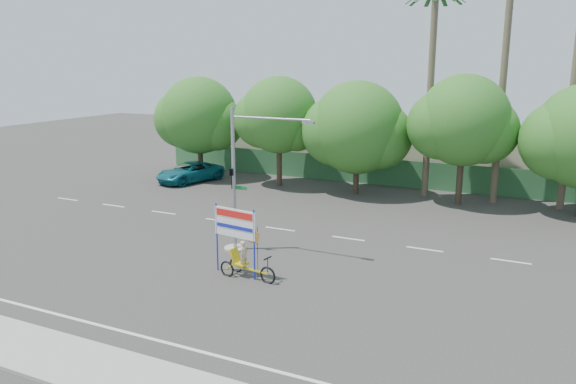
% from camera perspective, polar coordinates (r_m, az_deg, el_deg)
% --- Properties ---
extents(ground, '(120.00, 120.00, 0.00)m').
position_cam_1_polar(ground, '(23.68, -5.12, -9.47)').
color(ground, '#33302D').
rests_on(ground, ground).
extents(sidewalk_near, '(50.00, 2.40, 0.12)m').
position_cam_1_polar(sidewalk_near, '(18.29, -17.69, -17.10)').
color(sidewalk_near, gray).
rests_on(sidewalk_near, ground).
extents(fence, '(38.00, 0.08, 2.00)m').
position_cam_1_polar(fence, '(42.56, 9.71, 2.01)').
color(fence, '#336B3D').
rests_on(fence, ground).
extents(building_left, '(12.00, 8.00, 4.00)m').
position_cam_1_polar(building_left, '(50.04, 0.10, 5.01)').
color(building_left, beige).
rests_on(building_left, ground).
extents(building_right, '(14.00, 8.00, 3.60)m').
position_cam_1_polar(building_right, '(45.45, 21.09, 3.04)').
color(building_right, beige).
rests_on(building_right, ground).
extents(tree_far_left, '(7.14, 6.00, 7.96)m').
position_cam_1_polar(tree_far_left, '(44.82, -9.07, 7.45)').
color(tree_far_left, '#473828').
rests_on(tree_far_left, ground).
extents(tree_left, '(6.66, 5.60, 8.07)m').
position_cam_1_polar(tree_left, '(41.25, -0.97, 7.55)').
color(tree_left, '#473828').
rests_on(tree_left, ground).
extents(tree_center, '(7.62, 6.40, 7.85)m').
position_cam_1_polar(tree_center, '(39.03, 6.99, 6.25)').
color(tree_center, '#473828').
rests_on(tree_center, ground).
extents(tree_right, '(6.90, 5.80, 8.36)m').
position_cam_1_polar(tree_right, '(37.32, 17.33, 6.64)').
color(tree_right, '#473828').
rests_on(tree_right, ground).
extents(palm_tall, '(3.73, 3.79, 17.45)m').
position_cam_1_polar(palm_tall, '(38.41, 21.33, 14.34)').
color(palm_tall, '#70604C').
rests_on(palm_tall, ground).
extents(palm_short, '(3.73, 3.79, 14.45)m').
position_cam_1_polar(palm_short, '(39.02, 14.40, 12.42)').
color(palm_short, '#70604C').
rests_on(palm_short, ground).
extents(traffic_signal, '(4.72, 1.10, 7.00)m').
position_cam_1_polar(traffic_signal, '(27.12, -4.97, -0.05)').
color(traffic_signal, gray).
rests_on(traffic_signal, ground).
extents(trike_billboard, '(3.16, 0.94, 3.13)m').
position_cam_1_polar(trike_billboard, '(24.23, -4.81, -5.75)').
color(trike_billboard, black).
rests_on(trike_billboard, ground).
extents(pickup_truck, '(4.02, 5.90, 1.50)m').
position_cam_1_polar(pickup_truck, '(43.87, -9.94, 2.00)').
color(pickup_truck, '#0F616D').
rests_on(pickup_truck, ground).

